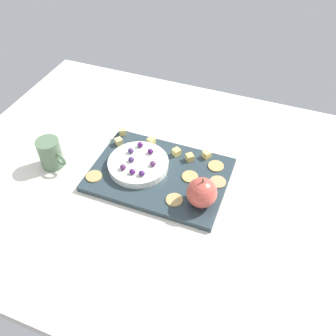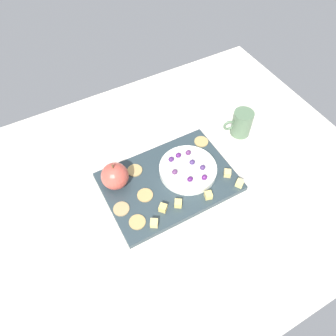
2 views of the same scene
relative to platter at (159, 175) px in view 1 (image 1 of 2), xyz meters
The scene contains 25 objects.
table 3.64cm from the platter, behind, with size 118.82×96.53×3.53cm, color silver.
platter is the anchor object (origin of this frame).
serving_dish 6.79cm from the platter, behind, with size 17.29×17.29×2.15cm, color white.
apple_whole 16.13cm from the platter, 23.22° to the right, with size 7.93×7.93×7.93cm, color #B8493D.
apple_stem 18.03cm from the platter, 23.22° to the right, with size 0.50×0.50×1.20cm, color brown.
cheese_cube_0 17.72cm from the platter, 156.45° to the left, with size 2.00×2.00×2.00cm, color #E0C477.
cheese_cube_1 12.94cm from the platter, 122.89° to the left, with size 2.00×2.00×2.00cm, color #E1C86B.
cheese_cube_2 15.44cm from the platter, 46.40° to the left, with size 2.00×2.00×2.00cm, color #EBCB72.
cheese_cube_3 10.46cm from the platter, 52.40° to the left, with size 2.00×2.00×2.00cm, color #E8C367.
cheese_cube_4 9.34cm from the platter, 77.97° to the left, with size 2.00×2.00×2.00cm, color #ECD26C.
cheese_cube_5 20.90cm from the platter, 145.59° to the left, with size 2.00×2.00×2.00cm, color #E3D279.
cracker_0 18.30cm from the platter, 154.49° to the right, with size 4.55×4.55×0.40cm, color tan.
cracker_1 8.81cm from the platter, 10.55° to the left, with size 4.55×4.55×0.40cm, color tan.
cracker_2 16.49cm from the platter, 30.04° to the left, with size 4.55×4.55×0.40cm, color tan.
cracker_3 10.84cm from the platter, 46.48° to the right, with size 4.55×4.55×0.40cm, color tan.
cracker_4 16.61cm from the platter, ahead, with size 4.55×4.55×0.40cm, color tan.
grape_0 9.07cm from the platter, behind, with size 1.76×1.59×1.42cm, color #412B62.
grape_1 10.96cm from the platter, 164.26° to the left, with size 1.76×1.59×1.51cm, color #432A5E.
grape_2 6.64cm from the platter, 126.87° to the right, with size 1.76×1.59×1.53cm, color #441F5D.
grape_3 8.44cm from the platter, 141.75° to the right, with size 1.76×1.59×1.53cm, color #4E1B60.
grape_4 4.21cm from the platter, behind, with size 1.76×1.59×1.50cm, color #582E5B.
grape_5 7.43cm from the platter, 134.53° to the left, with size 1.76×1.59×1.49cm, color #4B185B.
grape_6 10.65cm from the platter, 155.82° to the right, with size 1.76×1.59×1.63cm, color #57285C.
grape_7 11.06cm from the platter, 144.02° to the left, with size 1.76×1.59×1.66cm, color #521A60.
cup 31.84cm from the platter, 168.24° to the right, with size 9.63×6.56×9.06cm.
Camera 1 is at (29.83, -64.55, 78.00)cm, focal length 38.23 mm.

